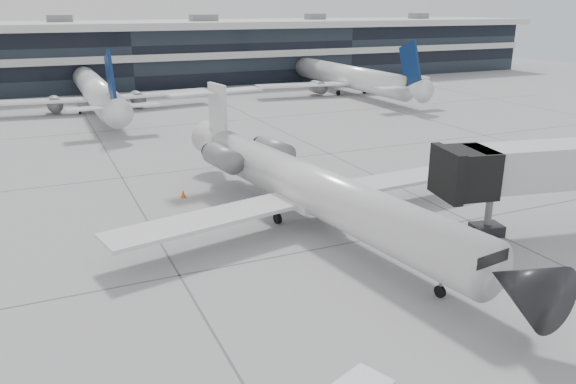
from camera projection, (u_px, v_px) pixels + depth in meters
name	position (u px, v px, depth m)	size (l,w,h in m)	color
ground	(340.00, 245.00, 34.38)	(220.00, 220.00, 0.00)	gray
terminal	(123.00, 57.00, 103.69)	(170.00, 22.00, 10.00)	black
bg_jet_center	(98.00, 110.00, 78.80)	(32.00, 40.00, 9.60)	white
bg_jet_right	(345.00, 93.00, 94.45)	(32.00, 40.00, 9.60)	white
regional_jet	(309.00, 186.00, 36.76)	(27.17, 33.91, 7.83)	silver
traffic_cone	(183.00, 194.00, 42.80)	(0.49, 0.49, 0.61)	#E9570C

